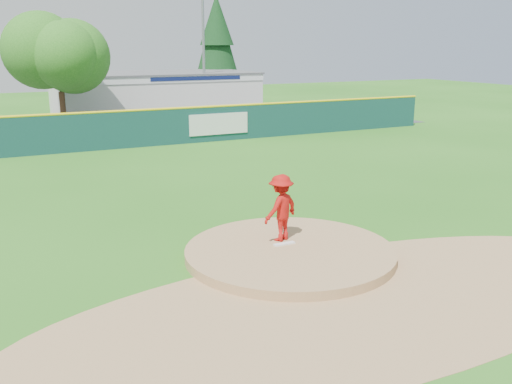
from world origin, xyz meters
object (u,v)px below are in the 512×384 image
conifer_tree (217,43)px  light_pole_right (203,43)px  deciduous_tree (59,59)px  pitcher (281,208)px  van (90,121)px  pool_building_grp (155,94)px

conifer_tree → light_pole_right: 8.06m
deciduous_tree → conifer_tree: 18.63m
conifer_tree → deciduous_tree: bearing=-143.7°
pitcher → conifer_tree: conifer_tree is taller
deciduous_tree → conifer_tree: (15.00, 11.00, 0.99)m
conifer_tree → light_pole_right: bearing=-119.7°
van → deciduous_tree: 4.22m
pitcher → pool_building_grp: 31.87m
conifer_tree → pitcher: bearing=-110.1°
conifer_tree → light_pole_right: light_pole_right is taller
pitcher → van: (-0.47, 24.46, -0.50)m
van → light_pole_right: bearing=-60.2°
pitcher → light_pole_right: light_pole_right is taller
van → pitcher: bearing=-171.4°
pitcher → pool_building_grp: (5.91, 31.31, 0.50)m
van → deciduous_tree: bearing=102.5°
pool_building_grp → deciduous_tree: size_ratio=2.07×
pitcher → conifer_tree: bearing=-131.7°
light_pole_right → deciduous_tree: bearing=-160.0°
deciduous_tree → light_pole_right: bearing=20.0°
deciduous_tree → conifer_tree: bearing=36.3°
pool_building_grp → light_pole_right: (3.00, -2.99, 3.88)m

